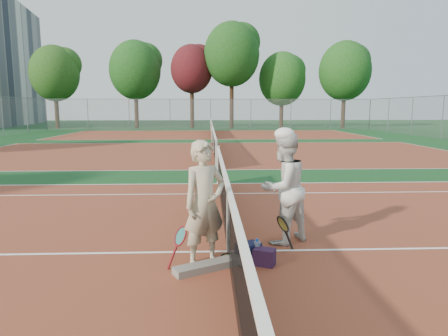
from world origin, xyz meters
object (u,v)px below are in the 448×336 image
(player_b, at_px, (283,188))
(racket_black_held, at_px, (283,234))
(racket_red, at_px, (181,247))
(sports_bag_navy, at_px, (248,252))
(sports_bag_purple, at_px, (264,257))
(player_a, at_px, (205,204))
(racket_spare, at_px, (229,257))
(net_main, at_px, (228,219))
(water_bottle, at_px, (257,252))

(player_b, height_order, racket_black_held, player_b)
(racket_red, xyz_separation_m, racket_black_held, (1.50, 0.49, 0.00))
(sports_bag_navy, xyz_separation_m, sports_bag_purple, (0.20, -0.18, -0.01))
(racket_red, relative_size, sports_bag_navy, 1.70)
(player_a, xyz_separation_m, sports_bag_navy, (0.62, 0.13, -0.74))
(player_a, height_order, racket_spare, player_a)
(net_main, height_order, player_a, player_a)
(player_a, bearing_deg, water_bottle, -25.58)
(sports_bag_purple, xyz_separation_m, water_bottle, (-0.09, 0.13, 0.03))
(racket_red, distance_m, racket_spare, 0.77)
(racket_black_held, relative_size, water_bottle, 1.85)
(sports_bag_navy, bearing_deg, water_bottle, -22.33)
(racket_red, bearing_deg, racket_spare, -13.87)
(player_a, bearing_deg, sports_bag_purple, -35.09)
(sports_bag_navy, height_order, sports_bag_purple, sports_bag_navy)
(player_a, relative_size, racket_spare, 2.90)
(net_main, height_order, sports_bag_navy, net_main)
(net_main, xyz_separation_m, player_a, (-0.35, -0.50, 0.36))
(racket_black_held, distance_m, sports_bag_purple, 0.63)
(racket_red, relative_size, racket_black_held, 1.00)
(sports_bag_purple, bearing_deg, racket_spare, 150.56)
(player_b, distance_m, racket_red, 1.93)
(racket_spare, distance_m, sports_bag_navy, 0.31)
(racket_spare, distance_m, water_bottle, 0.44)
(net_main, bearing_deg, player_a, -125.19)
(sports_bag_navy, distance_m, water_bottle, 0.13)
(net_main, relative_size, racket_spare, 18.30)
(player_a, relative_size, sports_bag_navy, 5.35)
(net_main, bearing_deg, player_b, 23.71)
(sports_bag_navy, xyz_separation_m, water_bottle, (0.12, -0.05, 0.02))
(racket_spare, relative_size, sports_bag_purple, 2.07)
(water_bottle, bearing_deg, racket_spare, 160.12)
(player_b, relative_size, racket_red, 3.25)
(player_b, bearing_deg, sports_bag_navy, 15.77)
(player_a, xyz_separation_m, racket_spare, (0.35, 0.22, -0.85))
(net_main, relative_size, player_b, 6.11)
(sports_bag_purple, bearing_deg, water_bottle, 124.01)
(sports_bag_purple, relative_size, water_bottle, 0.96)
(sports_bag_navy, relative_size, sports_bag_purple, 1.12)
(sports_bag_navy, bearing_deg, racket_black_held, 31.05)
(racket_red, bearing_deg, net_main, 3.55)
(sports_bag_purple, distance_m, water_bottle, 0.16)
(racket_black_held, height_order, sports_bag_navy, racket_black_held)
(racket_spare, height_order, water_bottle, water_bottle)
(player_b, xyz_separation_m, water_bottle, (-0.51, -0.81, -0.75))
(racket_black_held, bearing_deg, player_b, -127.17)
(player_a, distance_m, racket_black_held, 1.39)
(player_a, distance_m, sports_bag_purple, 1.12)
(racket_red, height_order, racket_spare, racket_red)
(player_a, xyz_separation_m, sports_bag_purple, (0.82, -0.05, -0.75))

